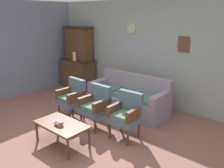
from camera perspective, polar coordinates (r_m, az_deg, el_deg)
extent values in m
plane|color=#84564C|center=(4.80, -8.69, -12.65)|extent=(7.68, 7.68, 0.00)
cube|color=#939E99|center=(6.29, 9.30, 7.39)|extent=(6.40, 0.06, 2.70)
cube|color=brown|center=(5.80, 16.87, 9.13)|extent=(0.28, 0.02, 0.36)
cylinder|color=beige|center=(6.52, 4.71, 13.17)|extent=(0.26, 0.03, 0.26)
cube|color=brown|center=(7.76, -8.19, 2.37)|extent=(1.10, 0.52, 0.90)
cube|color=#342115|center=(7.67, -8.34, 5.74)|extent=(1.16, 0.55, 0.03)
cube|color=brown|center=(7.64, -8.03, 9.44)|extent=(0.90, 0.36, 0.95)
cube|color=#342115|center=(7.60, -8.19, 13.30)|extent=(0.99, 0.38, 0.08)
cylinder|color=#D6C07A|center=(7.47, -9.02, 6.61)|extent=(0.12, 0.12, 0.27)
cube|color=gray|center=(5.85, 3.72, -4.72)|extent=(1.98, 0.83, 0.42)
cube|color=gray|center=(5.95, 5.63, 0.19)|extent=(1.97, 0.19, 0.48)
cube|color=gray|center=(5.29, 11.71, -3.57)|extent=(0.17, 0.80, 0.24)
cube|color=gray|center=(6.29, -2.86, 0.00)|extent=(0.17, 0.80, 0.24)
cube|color=#4C705B|center=(5.43, 8.43, -3.65)|extent=(0.53, 0.57, 0.10)
cube|color=#4C705B|center=(5.73, 3.54, -2.41)|extent=(0.53, 0.57, 0.10)
cube|color=#4C705B|center=(6.07, -0.83, -1.28)|extent=(0.53, 0.57, 0.10)
cube|color=slate|center=(5.54, -9.89, -4.28)|extent=(0.55, 0.51, 0.12)
cube|color=#4C705B|center=(5.50, -10.10, -3.45)|extent=(0.47, 0.44, 0.10)
cube|color=slate|center=(5.56, -8.37, -0.98)|extent=(0.53, 0.13, 0.46)
cube|color=brown|center=(5.32, -8.58, -3.17)|extent=(0.11, 0.48, 0.22)
cube|color=brown|center=(5.66, -11.28, -2.09)|extent=(0.11, 0.48, 0.22)
cylinder|color=brown|center=(5.37, -10.10, -7.54)|extent=(0.04, 0.04, 0.32)
cylinder|color=brown|center=(5.69, -12.58, -6.27)|extent=(0.04, 0.04, 0.32)
cylinder|color=brown|center=(5.57, -6.91, -6.46)|extent=(0.04, 0.04, 0.32)
cylinder|color=brown|center=(5.89, -9.49, -5.30)|extent=(0.04, 0.04, 0.32)
cube|color=slate|center=(5.00, -4.25, -6.42)|extent=(0.53, 0.49, 0.12)
cube|color=#4C705B|center=(4.95, -4.44, -5.52)|extent=(0.45, 0.42, 0.10)
cube|color=slate|center=(5.03, -2.66, -2.72)|extent=(0.52, 0.11, 0.46)
cube|color=brown|center=(4.79, -2.47, -5.25)|extent=(0.09, 0.48, 0.22)
cube|color=brown|center=(5.09, -6.00, -3.99)|extent=(0.09, 0.48, 0.22)
cylinder|color=brown|center=(4.84, -4.11, -10.12)|extent=(0.04, 0.04, 0.32)
cylinder|color=brown|center=(5.12, -7.39, -8.64)|extent=(0.04, 0.04, 0.32)
cylinder|color=brown|center=(5.08, -0.97, -8.72)|extent=(0.04, 0.04, 0.32)
cylinder|color=brown|center=(5.35, -4.28, -7.41)|extent=(0.04, 0.04, 0.32)
cube|color=slate|center=(4.58, 3.02, -8.62)|extent=(0.54, 0.51, 0.12)
cube|color=#4C705B|center=(4.53, 2.89, -7.67)|extent=(0.46, 0.43, 0.10)
cube|color=slate|center=(4.62, 4.50, -4.51)|extent=(0.52, 0.13, 0.46)
cube|color=brown|center=(4.40, 5.42, -7.34)|extent=(0.10, 0.48, 0.22)
cube|color=brown|center=(4.63, 0.81, -6.02)|extent=(0.10, 0.48, 0.22)
cylinder|color=brown|center=(4.44, 3.82, -12.72)|extent=(0.04, 0.04, 0.32)
cylinder|color=brown|center=(4.66, -0.54, -11.19)|extent=(0.04, 0.04, 0.32)
cylinder|color=brown|center=(4.72, 6.46, -10.88)|extent=(0.04, 0.04, 0.32)
cylinder|color=brown|center=(4.93, 2.24, -9.56)|extent=(0.04, 0.04, 0.32)
cube|color=brown|center=(4.45, -12.02, -9.53)|extent=(1.00, 0.56, 0.04)
cylinder|color=brown|center=(5.00, -12.94, -9.21)|extent=(0.04, 0.04, 0.38)
cylinder|color=brown|center=(4.36, -5.50, -12.86)|extent=(0.04, 0.04, 0.38)
cylinder|color=brown|center=(4.77, -17.63, -10.93)|extent=(0.04, 0.04, 0.38)
cylinder|color=brown|center=(4.10, -10.51, -15.21)|extent=(0.04, 0.04, 0.38)
cube|color=#D9807C|center=(4.37, -12.65, -9.60)|extent=(0.12, 0.07, 0.02)
cube|color=#E99C4A|center=(4.37, -12.68, -9.29)|extent=(0.15, 0.11, 0.02)
cube|color=pink|center=(4.36, -12.81, -9.06)|extent=(0.13, 0.09, 0.02)
cube|color=gray|center=(4.35, -12.53, -8.83)|extent=(0.15, 0.08, 0.02)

